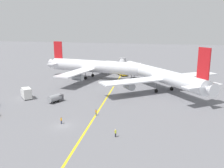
# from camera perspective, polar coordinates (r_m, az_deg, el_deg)

# --- Properties ---
(ground_plane) EXTENTS (600.00, 600.00, 0.00)m
(ground_plane) POSITION_cam_1_polar(r_m,az_deg,el_deg) (57.75, -11.49, -9.67)
(ground_plane) COLOR slate
(taxiway_stripe) EXTENTS (17.16, 118.91, 0.01)m
(taxiway_stripe) POSITION_cam_1_polar(r_m,az_deg,el_deg) (64.42, -3.64, -6.97)
(taxiway_stripe) COLOR yellow
(taxiway_stripe) RESTS_ON ground
(airliner_at_gate_left) EXTENTS (47.94, 47.09, 16.09)m
(airliner_at_gate_left) POSITION_cam_1_polar(r_m,az_deg,el_deg) (106.96, -4.24, 4.17)
(airliner_at_gate_left) COLOR silver
(airliner_at_gate_left) RESTS_ON ground
(airliner_being_pushed) EXTENTS (39.36, 40.86, 16.87)m
(airliner_being_pushed) POSITION_cam_1_polar(r_m,az_deg,el_deg) (88.54, 11.38, 2.00)
(airliner_being_pushed) COLOR white
(airliner_being_pushed) RESTS_ON ground
(pushback_tug) EXTENTS (6.73, 8.10, 2.79)m
(pushback_tug) POSITION_cam_1_polar(r_m,az_deg,el_deg) (114.55, 2.50, 2.59)
(pushback_tug) COLOR gold
(pushback_tug) RESTS_ON ground
(gse_fuel_bowser_stubby) EXTENTS (3.44, 5.25, 2.40)m
(gse_fuel_bowser_stubby) POSITION_cam_1_polar(r_m,az_deg,el_deg) (75.38, -13.20, -3.23)
(gse_fuel_bowser_stubby) COLOR gray
(gse_fuel_bowser_stubby) RESTS_ON ground
(gse_catering_truck_tall) EXTENTS (5.94, 5.70, 3.50)m
(gse_catering_truck_tall) POSITION_cam_1_polar(r_m,az_deg,el_deg) (81.94, -19.69, -2.04)
(gse_catering_truck_tall) COLOR silver
(gse_catering_truck_tall) RESTS_ON ground
(ground_crew_marshaller_foreground) EXTENTS (0.36, 0.49, 1.65)m
(ground_crew_marshaller_foreground) POSITION_cam_1_polar(r_m,az_deg,el_deg) (62.68, -3.81, -6.72)
(ground_crew_marshaller_foreground) COLOR #4C4C51
(ground_crew_marshaller_foreground) RESTS_ON ground
(ground_crew_ramp_agent_by_cones) EXTENTS (0.43, 0.40, 1.73)m
(ground_crew_ramp_agent_by_cones) POSITION_cam_1_polar(r_m,az_deg,el_deg) (50.84, 0.85, -11.53)
(ground_crew_ramp_agent_by_cones) COLOR black
(ground_crew_ramp_agent_by_cones) RESTS_ON ground
(ground_crew_wing_walker_right) EXTENTS (0.36, 0.36, 1.65)m
(ground_crew_wing_walker_right) POSITION_cam_1_polar(r_m,az_deg,el_deg) (58.59, -11.96, -8.45)
(ground_crew_wing_walker_right) COLOR #2D3351
(ground_crew_wing_walker_right) RESTS_ON ground
(jet_bridge) EXTENTS (7.93, 20.66, 6.20)m
(jet_bridge) POSITION_cam_1_polar(r_m,az_deg,el_deg) (124.79, 2.38, 4.98)
(jet_bridge) COLOR #B7B7BC
(jet_bridge) RESTS_ON ground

